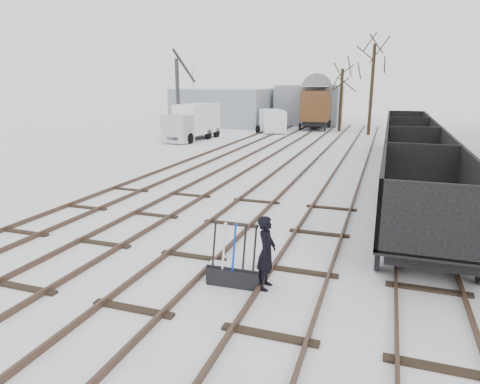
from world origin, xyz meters
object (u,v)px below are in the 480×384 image
object	(u,v)px
panel_van	(272,121)
worker	(266,253)
ground_frame	(234,274)
box_van_wagon	(316,104)
crane	(179,109)
freight_wagon_a	(424,214)
lorry	(193,122)

from	to	relation	value
panel_van	worker	bearing A→B (deg)	-98.57
ground_frame	box_van_wagon	distance (m)	36.43
crane	freight_wagon_a	bearing A→B (deg)	-49.13
ground_frame	worker	world-z (taller)	worker
freight_wagon_a	panel_van	distance (m)	30.47
crane	box_van_wagon	bearing A→B (deg)	23.32
ground_frame	freight_wagon_a	xyz separation A→B (m)	(4.36, 4.06, 0.72)
panel_van	freight_wagon_a	bearing A→B (deg)	-90.07
worker	lorry	xyz separation A→B (m)	(-13.11, 23.92, 0.64)
freight_wagon_a	crane	world-z (taller)	crane
lorry	worker	bearing A→B (deg)	-56.02
freight_wagon_a	box_van_wagon	distance (m)	33.19
ground_frame	box_van_wagon	size ratio (longest dim) A/B	0.25
freight_wagon_a	crane	xyz separation A→B (m)	(-21.57, 27.01, 1.08)
ground_frame	lorry	distance (m)	27.04
ground_frame	worker	size ratio (longest dim) A/B	0.85
freight_wagon_a	crane	distance (m)	34.58
freight_wagon_a	panel_van	size ratio (longest dim) A/B	1.23
panel_van	crane	xyz separation A→B (m)	(-9.56, -1.00, 0.99)
freight_wagon_a	lorry	world-z (taller)	lorry
worker	box_van_wagon	bearing A→B (deg)	7.17
ground_frame	lorry	bearing A→B (deg)	115.79
worker	crane	bearing A→B (deg)	29.69
ground_frame	crane	size ratio (longest dim) A/B	0.19
ground_frame	freight_wagon_a	size ratio (longest dim) A/B	0.23
crane	lorry	bearing A→B (deg)	-53.25
ground_frame	freight_wagon_a	distance (m)	6.01
ground_frame	crane	xyz separation A→B (m)	(-17.21, 31.07, 1.80)
worker	panel_van	world-z (taller)	panel_van
lorry	crane	world-z (taller)	crane
lorry	panel_van	bearing A→B (deg)	64.89
worker	lorry	bearing A→B (deg)	28.31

